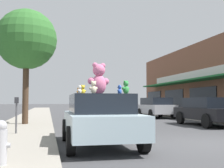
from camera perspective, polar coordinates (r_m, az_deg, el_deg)
ground_plane at (r=9.05m, az=20.02°, el=-11.38°), size 260.00×260.00×0.00m
sidewalk_near at (r=7.72m, az=-21.08°, el=-12.22°), size 2.62×90.00×0.14m
plush_art_car at (r=8.07m, az=-2.56°, el=-6.97°), size 2.03×4.14×1.47m
teddy_bear_giant at (r=8.03m, az=-2.69°, el=0.99°), size 0.69×0.47×0.91m
teddy_bear_cream at (r=7.27m, az=-3.78°, el=-0.70°), size 0.26×0.17×0.34m
teddy_bear_orange at (r=8.84m, az=-6.77°, el=-1.47°), size 0.16×0.17×0.25m
teddy_bear_blue at (r=8.29m, az=1.55°, el=-1.21°), size 0.18×0.21×0.29m
teddy_bear_white at (r=7.58m, az=-6.59°, el=-1.18°), size 0.15×0.16×0.23m
teddy_bear_green at (r=7.74m, az=2.84°, el=-0.73°), size 0.27×0.24×0.38m
teddy_bear_yellow at (r=8.81m, az=-5.95°, el=-1.24°), size 0.24×0.18×0.32m
parked_car_far_center at (r=15.55m, az=18.83°, el=-5.13°), size 1.95×4.36×1.46m
parked_car_far_right at (r=22.00m, az=8.91°, el=-4.59°), size 1.95×4.08×1.55m
street_tree at (r=15.07m, az=-16.97°, el=8.59°), size 3.05×3.05×5.80m
fire_hydrant at (r=5.42m, az=-21.68°, el=-11.00°), size 0.33×0.22×0.79m
parking_meter at (r=10.50m, az=-18.85°, el=-5.06°), size 0.14×0.10×1.27m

